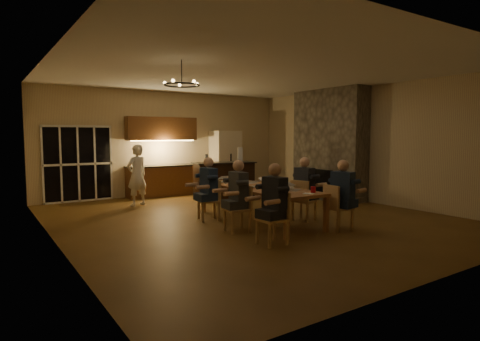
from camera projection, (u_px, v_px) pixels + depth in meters
name	position (u px, v px, depth m)	size (l,w,h in m)	color
floor	(250.00, 218.00, 8.99)	(9.00, 9.00, 0.00)	brown
back_wall	(168.00, 143.00, 12.60)	(8.00, 0.04, 3.20)	beige
left_wall	(52.00, 150.00, 6.63)	(0.04, 9.00, 3.20)	beige
right_wall	(369.00, 144.00, 11.06)	(0.04, 9.00, 3.20)	beige
ceiling	(250.00, 72.00, 8.71)	(8.00, 9.00, 0.04)	white
french_doors	(78.00, 164.00, 11.12)	(1.86, 0.08, 2.10)	black
fireplace	(329.00, 144.00, 11.88)	(0.58, 2.50, 3.20)	#73685A
kitchenette	(163.00, 157.00, 12.20)	(2.24, 0.68, 2.40)	brown
refrigerator	(225.00, 161.00, 13.39)	(0.90, 0.68, 2.00)	beige
dining_table	(258.00, 204.00, 8.64)	(1.10, 3.21, 0.75)	#A26941
bar_island	(224.00, 181.00, 11.59)	(1.79, 0.68, 1.08)	black
chair_left_near	(272.00, 219.00, 6.77)	(0.44, 0.44, 0.89)	tan
chair_left_mid	(237.00, 209.00, 7.68)	(0.44, 0.44, 0.89)	tan
chair_left_far	(209.00, 200.00, 8.72)	(0.44, 0.44, 0.89)	tan
chair_right_near	(339.00, 207.00, 7.84)	(0.44, 0.44, 0.89)	tan
chair_right_mid	(304.00, 200.00, 8.71)	(0.44, 0.44, 0.89)	tan
chair_right_far	(274.00, 194.00, 9.57)	(0.44, 0.44, 0.89)	tan
person_left_near	(275.00, 204.00, 6.78)	(0.60, 0.60, 1.38)	#21232B
person_right_near	(342.00, 195.00, 7.74)	(0.60, 0.60, 1.38)	#1E2D4C
person_left_mid	(238.00, 196.00, 7.71)	(0.60, 0.60, 1.38)	#3D4148
person_right_mid	(304.00, 189.00, 8.72)	(0.60, 0.60, 1.38)	#21232B
person_left_far	(209.00, 189.00, 8.65)	(0.60, 0.60, 1.38)	#1E2D4C
standing_person	(137.00, 175.00, 10.53)	(0.59, 0.39, 1.61)	white
chandelier	(182.00, 85.00, 7.21)	(0.65, 0.65, 0.03)	black
laptop_a	(278.00, 187.00, 7.66)	(0.32, 0.28, 0.23)	silver
laptop_b	(294.00, 185.00, 8.01)	(0.32, 0.28, 0.23)	silver
laptop_c	(250.00, 182.00, 8.47)	(0.32, 0.28, 0.23)	silver
laptop_d	(269.00, 180.00, 8.76)	(0.32, 0.28, 0.23)	silver
laptop_e	(223.00, 177.00, 9.44)	(0.32, 0.28, 0.23)	silver
laptop_f	(241.00, 177.00, 9.58)	(0.32, 0.28, 0.23)	silver
mug_front	(268.00, 186.00, 8.28)	(0.09, 0.09, 0.10)	white
mug_mid	(247.00, 181.00, 9.12)	(0.07, 0.07, 0.10)	white
mug_back	(226.00, 182.00, 9.06)	(0.07, 0.07, 0.10)	white
redcup_near	(313.00, 190.00, 7.68)	(0.10, 0.10, 0.12)	red
redcup_mid	(234.00, 183.00, 8.68)	(0.09, 0.09, 0.12)	red
can_silver	(281.00, 187.00, 8.05)	(0.07, 0.07, 0.12)	#B2B2B7
can_cola	(218.00, 178.00, 9.69)	(0.06, 0.06, 0.12)	#3F0F0C
plate_near	(288.00, 187.00, 8.40)	(0.24, 0.24, 0.02)	white
plate_left	(274.00, 192.00, 7.73)	(0.25, 0.25, 0.02)	white
plate_far	(251.00, 182.00, 9.46)	(0.24, 0.24, 0.02)	white
notepad	(308.00, 194.00, 7.53)	(0.14, 0.19, 0.01)	white
bar_bottle	(207.00, 158.00, 11.33)	(0.09, 0.09, 0.24)	#99999E
bar_blender	(240.00, 155.00, 11.71)	(0.13, 0.13, 0.42)	silver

